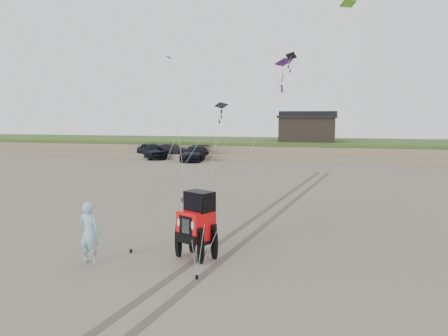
# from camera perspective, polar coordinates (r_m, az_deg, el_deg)

# --- Properties ---
(ground) EXTENTS (160.00, 160.00, 0.00)m
(ground) POSITION_cam_1_polar(r_m,az_deg,el_deg) (14.52, -5.32, -11.57)
(ground) COLOR #6B6054
(ground) RESTS_ON ground
(dune_ridge) EXTENTS (160.00, 14.25, 1.73)m
(dune_ridge) POSITION_cam_1_polar(r_m,az_deg,el_deg) (50.85, 8.57, 2.56)
(dune_ridge) COLOR #7A6B54
(dune_ridge) RESTS_ON ground
(cabin) EXTENTS (6.40, 5.40, 3.35)m
(cabin) POSITION_cam_1_polar(r_m,az_deg,el_deg) (50.09, 10.86, 5.21)
(cabin) COLOR black
(cabin) RESTS_ON dune_ridge
(truck_a) EXTENTS (4.92, 5.03, 1.71)m
(truck_a) POSITION_cam_1_polar(r_m,az_deg,el_deg) (47.22, -9.42, 2.26)
(truck_a) COLOR black
(truck_a) RESTS_ON ground
(truck_b) EXTENTS (4.89, 2.20, 1.56)m
(truck_b) POSITION_cam_1_polar(r_m,az_deg,el_deg) (47.28, -7.00, 2.21)
(truck_b) COLOR black
(truck_b) RESTS_ON ground
(truck_c) EXTENTS (2.38, 5.27, 1.50)m
(truck_c) POSITION_cam_1_polar(r_m,az_deg,el_deg) (44.40, -3.84, 1.91)
(truck_c) COLOR black
(truck_c) RESTS_ON ground
(jeep) EXTENTS (3.95, 5.06, 1.74)m
(jeep) POSITION_cam_1_polar(r_m,az_deg,el_deg) (14.20, -3.66, -8.33)
(jeep) COLOR #F90F11
(jeep) RESTS_ON ground
(man) EXTENTS (0.74, 0.51, 1.94)m
(man) POSITION_cam_1_polar(r_m,az_deg,el_deg) (14.32, -17.19, -8.07)
(man) COLOR #82C0CA
(man) RESTS_ON ground
(kite_flock) EXTENTS (10.02, 9.47, 7.96)m
(kite_flock) POSITION_cam_1_polar(r_m,az_deg,el_deg) (23.55, 7.21, 17.24)
(kite_flock) COLOR red
(kite_flock) RESTS_ON ground
(stake_main) EXTENTS (0.08, 0.08, 0.12)m
(stake_main) POSITION_cam_1_polar(r_m,az_deg,el_deg) (15.25, -12.07, -10.55)
(stake_main) COLOR black
(stake_main) RESTS_ON ground
(stake_aux) EXTENTS (0.08, 0.08, 0.12)m
(stake_aux) POSITION_cam_1_polar(r_m,az_deg,el_deg) (12.68, -3.58, -14.05)
(stake_aux) COLOR black
(stake_aux) RESTS_ON ground
(tire_tracks) EXTENTS (5.22, 29.74, 0.01)m
(tire_tracks) POSITION_cam_1_polar(r_m,az_deg,el_deg) (21.65, 6.71, -5.39)
(tire_tracks) COLOR #4C443D
(tire_tracks) RESTS_ON ground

